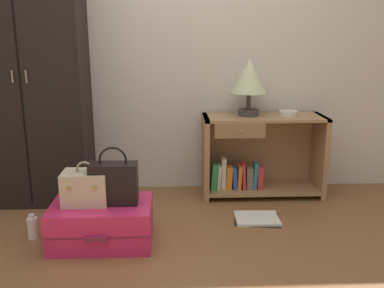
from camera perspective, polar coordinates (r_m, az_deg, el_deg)
ground_plane at (r=2.60m, az=-1.39°, el=-16.80°), size 9.00×9.00×0.00m
back_wall at (r=3.72m, az=-2.01°, el=13.74°), size 6.40×0.10×2.60m
wardrobe at (r=3.62m, az=-20.84°, el=8.76°), size 0.86×0.47×2.09m
bookshelf at (r=3.68m, az=8.71°, el=-1.61°), size 1.01×0.39×0.69m
table_lamp at (r=3.56m, az=7.66°, el=8.73°), size 0.30×0.30×0.47m
bowl at (r=3.64m, az=12.69°, el=4.02°), size 0.16×0.16×0.04m
suitcase_large at (r=2.93m, az=-11.91°, el=-10.29°), size 0.66×0.45×0.27m
train_case at (r=2.87m, az=-14.02°, el=-5.63°), size 0.29×0.21×0.29m
handbag at (r=2.82m, az=-10.39°, el=-5.09°), size 0.31×0.14×0.38m
bottle at (r=3.14m, az=-20.47°, el=-10.35°), size 0.07×0.07×0.17m
open_book_on_floor at (r=3.28m, az=8.65°, el=-9.81°), size 0.38×0.32×0.02m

